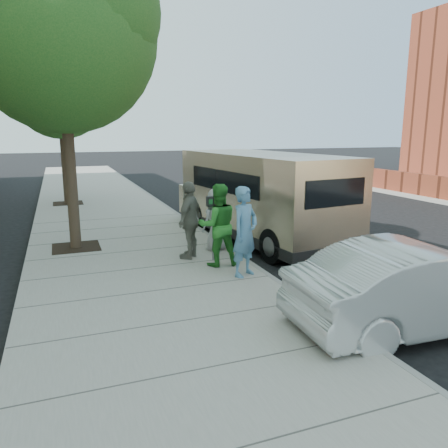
{
  "coord_description": "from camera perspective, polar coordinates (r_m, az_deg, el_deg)",
  "views": [
    {
      "loc": [
        -2.61,
        -9.39,
        3.16
      ],
      "look_at": [
        0.81,
        -0.4,
        1.1
      ],
      "focal_mm": 35.0,
      "sensor_mm": 36.0,
      "label": 1
    }
  ],
  "objects": [
    {
      "name": "curb_face",
      "position": [
        10.68,
        2.4,
        -4.71
      ],
      "size": [
        0.12,
        60.0,
        0.16
      ],
      "primitive_type": "cube",
      "color": "gray",
      "rests_on": "ground"
    },
    {
      "name": "sidewalk",
      "position": [
        10.01,
        -10.63,
        -6.07
      ],
      "size": [
        5.0,
        60.0,
        0.15
      ],
      "primitive_type": "cube",
      "color": "gray",
      "rests_on": "ground"
    },
    {
      "name": "van",
      "position": [
        12.83,
        4.56,
        3.89
      ],
      "size": [
        3.05,
        7.03,
        2.53
      ],
      "rotation": [
        0.0,
        0.0,
        0.12
      ],
      "color": "tan",
      "rests_on": "ground"
    },
    {
      "name": "person_striped_polo",
      "position": [
        10.43,
        -4.48,
        0.53
      ],
      "size": [
        1.04,
        1.12,
        1.85
      ],
      "primitive_type": "imported",
      "rotation": [
        0.0,
        0.0,
        4.02
      ],
      "color": "slate",
      "rests_on": "sidewalk"
    },
    {
      "name": "sedan",
      "position": [
        7.73,
        24.34,
        -7.43
      ],
      "size": [
        4.43,
        1.69,
        1.44
      ],
      "primitive_type": "imported",
      "rotation": [
        0.0,
        0.0,
        1.53
      ],
      "color": "#B5B8BC",
      "rests_on": "ground"
    },
    {
      "name": "parking_meter",
      "position": [
        10.13,
        -1.43,
        1.31
      ],
      "size": [
        0.33,
        0.16,
        1.54
      ],
      "rotation": [
        0.0,
        0.0,
        0.15
      ],
      "color": "gray",
      "rests_on": "sidewalk"
    },
    {
      "name": "person_gray_shirt",
      "position": [
        11.11,
        -1.0,
        0.6
      ],
      "size": [
        0.9,
        0.73,
        1.59
      ],
      "primitive_type": "imported",
      "rotation": [
        0.0,
        0.0,
        3.47
      ],
      "color": "#A5A5A8",
      "rests_on": "sidewalk"
    },
    {
      "name": "person_officer",
      "position": [
        9.11,
        2.75,
        -1.0
      ],
      "size": [
        0.83,
        0.73,
        1.9
      ],
      "primitive_type": "imported",
      "rotation": [
        0.0,
        0.0,
        0.51
      ],
      "color": "teal",
      "rests_on": "sidewalk"
    },
    {
      "name": "person_green_shirt",
      "position": [
        9.8,
        -0.78,
        -0.14
      ],
      "size": [
        0.97,
        0.79,
        1.87
      ],
      "primitive_type": "imported",
      "rotation": [
        0.0,
        0.0,
        3.05
      ],
      "color": "#2B852C",
      "rests_on": "sidewalk"
    },
    {
      "name": "tree_near",
      "position": [
        12.03,
        -20.38,
        22.83
      ],
      "size": [
        4.62,
        4.6,
        7.53
      ],
      "color": "black",
      "rests_on": "sidewalk"
    },
    {
      "name": "tree_far",
      "position": [
        19.47,
        -20.59,
        16.45
      ],
      "size": [
        3.92,
        3.8,
        6.49
      ],
      "color": "black",
      "rests_on": "sidewalk"
    },
    {
      "name": "ground",
      "position": [
        10.24,
        -5.07,
        -5.93
      ],
      "size": [
        120.0,
        120.0,
        0.0
      ],
      "primitive_type": "plane",
      "color": "black",
      "rests_on": "ground"
    }
  ]
}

